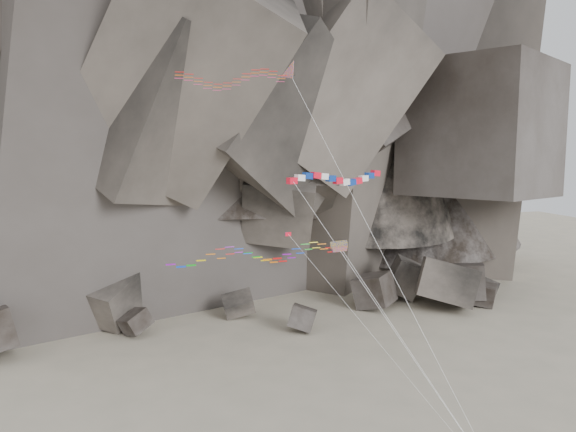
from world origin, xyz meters
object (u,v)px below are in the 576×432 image
object	(u,v)px
pennant_kite	(344,302)
banner_kite	(337,179)
parafoil_kite	(252,254)
delta_kite	(228,78)

from	to	relation	value
pennant_kite	banner_kite	bearing A→B (deg)	69.00
parafoil_kite	pennant_kite	bearing A→B (deg)	-3.41
banner_kite	parafoil_kite	bearing A→B (deg)	-170.41
delta_kite	pennant_kite	xyz separation A→B (m)	(6.87, -8.61, -16.89)
delta_kite	banner_kite	size ratio (longest dim) A/B	1.45
delta_kite	pennant_kite	bearing A→B (deg)	-69.56
banner_kite	parafoil_kite	distance (m)	11.31
delta_kite	banner_kite	world-z (taller)	delta_kite
banner_kite	parafoil_kite	xyz separation A→B (m)	(-8.72, -5.21, -4.97)
delta_kite	pennant_kite	world-z (taller)	delta_kite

